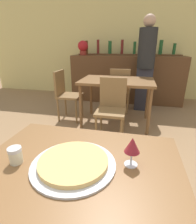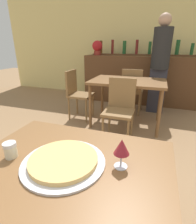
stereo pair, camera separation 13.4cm
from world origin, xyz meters
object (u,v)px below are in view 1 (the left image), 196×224
Objects in this scene: chair_far_side_back at (120,87)px; pizza_tray at (73,163)px; person_standing at (146,61)px; chair_far_side_left at (66,92)px; potted_plant at (83,47)px; cheese_shaker at (15,155)px; chair_far_side_front at (112,105)px; wine_glass at (132,146)px.

pizza_tray is at bearing 90.74° from chair_far_side_back.
person_standing is at bearing -150.57° from chair_far_side_back.
chair_far_side_left is 2.39m from pizza_tray.
chair_far_side_left is 2.72× the size of potted_plant.
cheese_shaker is (0.66, -2.21, 0.26)m from chair_far_side_left.
person_standing reaches higher than chair_far_side_left.
chair_far_side_front reaches higher than wine_glass.
wine_glass is (0.32, -1.54, 0.33)m from chair_far_side_front.
potted_plant is at bearing 101.48° from cheese_shaker.
chair_far_side_front is at bearing 101.90° from wine_glass.
potted_plant is (-0.99, 0.79, 0.74)m from chair_far_side_back.
chair_far_side_back is 2.80m from cheese_shaker.
pizza_tray is at bearing -98.07° from person_standing.
wine_glass is (0.32, -2.66, 0.33)m from chair_far_side_back.
chair_far_side_front is 1.08m from chair_far_side_left.
person_standing is at bearing -20.07° from potted_plant.
wine_glass is (0.29, 0.07, 0.10)m from pizza_tray.
chair_far_side_back is at bearing 90.00° from chair_far_side_front.
wine_glass is at bearing -78.10° from chair_far_side_front.
chair_far_side_front is 9.94× the size of cheese_shaker.
person_standing is (1.39, 0.82, 0.49)m from chair_far_side_left.
chair_far_side_back is at bearing -150.57° from person_standing.
chair_far_side_back is 2.72× the size of potted_plant.
chair_far_side_back reaches higher than wine_glass.
cheese_shaker is at bearing -78.52° from potted_plant.
chair_far_side_front is 1.00× the size of chair_far_side_left.
chair_far_side_back reaches higher than pizza_tray.
pizza_tray is 0.24× the size of person_standing.
person_standing is 11.56× the size of wine_glass.
potted_plant is at bearing -38.50° from chair_far_side_back.
chair_far_side_back is 2.70m from wine_glass.
chair_far_side_left reaches higher than wine_glass.
potted_plant is (-1.03, 3.52, 0.52)m from pizza_tray.
chair_far_side_back is 0.72m from person_standing.
potted_plant is at bearing 106.27° from pizza_tray.
chair_far_side_front and chair_far_side_left have the same top height.
chair_far_side_back is (-0.00, 1.12, 0.00)m from chair_far_side_front.
pizza_tray is (0.96, -2.17, 0.23)m from chair_far_side_left.
chair_far_side_front is 0.48× the size of person_standing.
cheese_shaker is at bearing -169.03° from wine_glass.
pizza_tray is at bearing -166.12° from wine_glass.
person_standing is 5.60× the size of potted_plant.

